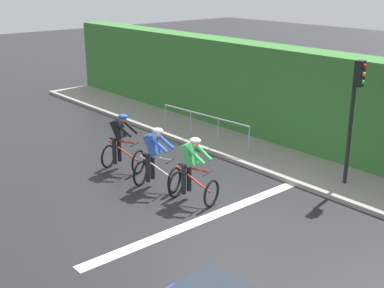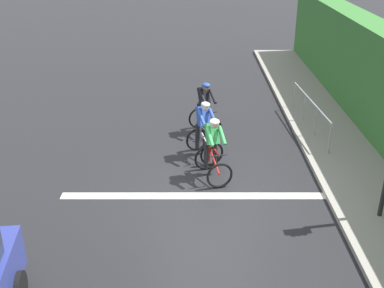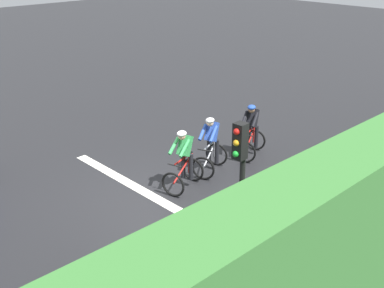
# 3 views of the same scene
# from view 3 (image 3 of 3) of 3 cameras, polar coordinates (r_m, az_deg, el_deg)

# --- Properties ---
(ground_plane) EXTENTS (80.00, 80.00, 0.00)m
(ground_plane) POSITION_cam_3_polar(r_m,az_deg,el_deg) (12.53, -4.82, -6.34)
(ground_plane) COLOR black
(sidewalk_kerb) EXTENTS (2.80, 24.71, 0.12)m
(sidewalk_kerb) POSITION_cam_3_polar(r_m,az_deg,el_deg) (11.50, 17.08, -9.94)
(sidewalk_kerb) COLOR gray
(sidewalk_kerb) RESTS_ON ground
(stone_wall_low) EXTENTS (0.44, 24.71, 0.69)m
(stone_wall_low) POSITION_cam_3_polar(r_m,az_deg,el_deg) (11.04, 21.32, -10.32)
(stone_wall_low) COLOR gray
(stone_wall_low) RESTS_ON ground
(road_marking_stop_line) EXTENTS (7.00, 0.30, 0.01)m
(road_marking_stop_line) POSITION_cam_3_polar(r_m,az_deg,el_deg) (12.56, -4.60, -6.23)
(road_marking_stop_line) COLOR silver
(road_marking_stop_line) RESTS_ON ground
(cyclist_lead) EXTENTS (1.04, 1.26, 1.66)m
(cyclist_lead) POSITION_cam_3_polar(r_m,az_deg,el_deg) (14.65, 7.01, 1.49)
(cyclist_lead) COLOR black
(cyclist_lead) RESTS_ON ground
(cyclist_second) EXTENTS (1.04, 1.26, 1.66)m
(cyclist_second) POSITION_cam_3_polar(r_m,az_deg,el_deg) (13.52, 2.24, -0.22)
(cyclist_second) COLOR black
(cyclist_second) RESTS_ON ground
(cyclist_mid) EXTENTS (0.96, 1.23, 1.66)m
(cyclist_mid) POSITION_cam_3_polar(r_m,az_deg,el_deg) (12.61, -0.98, -1.97)
(cyclist_mid) COLOR black
(cyclist_mid) RESTS_ON ground
(traffic_light_near_crossing) EXTENTS (0.21, 0.31, 3.34)m
(traffic_light_near_crossing) POSITION_cam_3_polar(r_m,az_deg,el_deg) (8.44, 5.67, -4.58)
(traffic_light_near_crossing) COLOR black
(traffic_light_near_crossing) RESTS_ON ground
(pedestrian_railing_kerbside) EXTENTS (0.31, 3.77, 1.03)m
(pedestrian_railing_kerbside) POSITION_cam_3_polar(r_m,az_deg,el_deg) (13.16, 18.66, -2.17)
(pedestrian_railing_kerbside) COLOR #999EA3
(pedestrian_railing_kerbside) RESTS_ON ground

